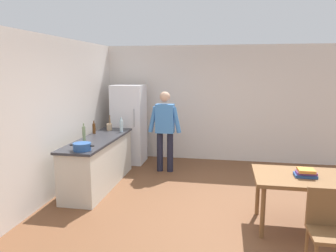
{
  "coord_description": "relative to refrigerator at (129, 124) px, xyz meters",
  "views": [
    {
      "loc": [
        0.29,
        -4.68,
        2.16
      ],
      "look_at": [
        -0.75,
        1.08,
        1.12
      ],
      "focal_mm": 34.52,
      "sensor_mm": 36.0,
      "label": 1
    }
  ],
  "objects": [
    {
      "name": "cooking_pot",
      "position": [
        -0.0,
        -2.49,
        0.06
      ],
      "size": [
        0.4,
        0.28,
        0.12
      ],
      "color": "#285193",
      "rests_on": "kitchen_counter"
    },
    {
      "name": "kitchen_counter",
      "position": [
        -0.1,
        -1.6,
        -0.45
      ],
      "size": [
        0.64,
        2.2,
        0.9
      ],
      "color": "beige",
      "rests_on": "ground_plane"
    },
    {
      "name": "chair",
      "position": [
        3.3,
        -3.67,
        -0.37
      ],
      "size": [
        0.42,
        0.42,
        0.91
      ],
      "rotation": [
        0.0,
        0.0,
        0.23
      ],
      "color": "brown",
      "rests_on": "ground_plane"
    },
    {
      "name": "wall_left",
      "position": [
        -0.7,
        -2.2,
        0.45
      ],
      "size": [
        0.12,
        5.6,
        2.7
      ],
      "primitive_type": "cube",
      "color": "silver",
      "rests_on": "ground_plane"
    },
    {
      "name": "bottle_vinegar_tall",
      "position": [
        -0.25,
        -1.87,
        0.14
      ],
      "size": [
        0.06,
        0.06,
        0.32
      ],
      "color": "gray",
      "rests_on": "kitchen_counter"
    },
    {
      "name": "bottle_water_clear",
      "position": [
        0.13,
        -0.94,
        0.13
      ],
      "size": [
        0.07,
        0.07,
        0.3
      ],
      "color": "silver",
      "rests_on": "kitchen_counter"
    },
    {
      "name": "book_stack",
      "position": [
        3.26,
        -2.73,
        -0.1
      ],
      "size": [
        0.28,
        0.21,
        0.11
      ],
      "color": "#284C8E",
      "rests_on": "dining_table"
    },
    {
      "name": "person",
      "position": [
        0.95,
        -0.55,
        0.08
      ],
      "size": [
        0.7,
        0.22,
        1.7
      ],
      "color": "#1E1E2D",
      "rests_on": "ground_plane"
    },
    {
      "name": "wall_back",
      "position": [
        1.9,
        0.6,
        0.45
      ],
      "size": [
        6.4,
        0.12,
        2.7
      ],
      "primitive_type": "cube",
      "color": "silver",
      "rests_on": "ground_plane"
    },
    {
      "name": "refrigerator",
      "position": [
        0.0,
        0.0,
        0.0
      ],
      "size": [
        0.7,
        0.67,
        1.8
      ],
      "color": "white",
      "rests_on": "ground_plane"
    },
    {
      "name": "utensil_jar",
      "position": [
        -0.17,
        -0.82,
        0.08
      ],
      "size": [
        0.11,
        0.11,
        0.32
      ],
      "color": "tan",
      "rests_on": "kitchen_counter"
    },
    {
      "name": "bottle_beer_brown",
      "position": [
        -0.35,
        -1.19,
        0.11
      ],
      "size": [
        0.06,
        0.06,
        0.26
      ],
      "color": "#5B3314",
      "rests_on": "kitchen_counter"
    },
    {
      "name": "ground_plane",
      "position": [
        1.9,
        -2.4,
        -0.9
      ],
      "size": [
        14.0,
        14.0,
        0.0
      ],
      "primitive_type": "plane",
      "color": "brown"
    },
    {
      "name": "dining_table",
      "position": [
        3.3,
        -2.7,
        -0.23
      ],
      "size": [
        1.4,
        0.9,
        0.75
      ],
      "color": "brown",
      "rests_on": "ground_plane"
    }
  ]
}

